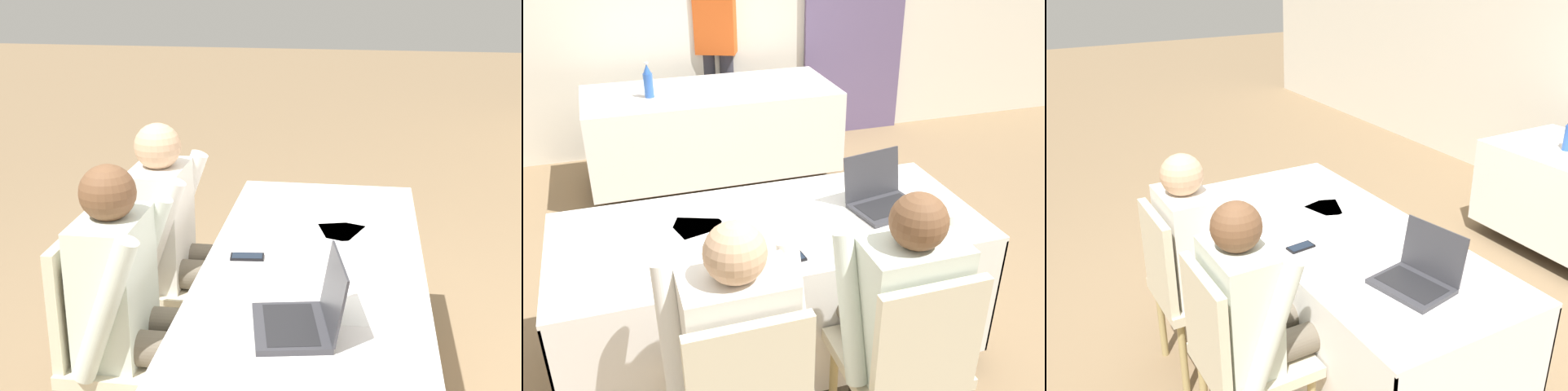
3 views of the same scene
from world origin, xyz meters
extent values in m
cube|color=white|center=(0.00, 0.00, 0.74)|extent=(1.90, 0.83, 0.02)
cube|color=white|center=(0.00, -0.41, 0.42)|extent=(1.90, 0.01, 0.61)
cube|color=white|center=(0.00, 0.41, 0.42)|extent=(1.90, 0.01, 0.61)
cube|color=white|center=(-0.95, 0.00, 0.42)|extent=(0.01, 0.83, 0.61)
cube|color=#333338|center=(0.56, -0.04, 0.76)|extent=(0.35, 0.28, 0.02)
cube|color=black|center=(0.56, -0.04, 0.77)|extent=(0.30, 0.21, 0.00)
cube|color=#333338|center=(0.54, 0.10, 0.88)|extent=(0.31, 0.10, 0.22)
cube|color=black|center=(0.54, 0.10, 0.88)|extent=(0.28, 0.08, 0.19)
cube|color=black|center=(0.02, -0.26, 0.75)|extent=(0.08, 0.14, 0.01)
cube|color=#192333|center=(0.02, -0.26, 0.76)|extent=(0.07, 0.12, 0.00)
cube|color=white|center=(-0.32, 0.16, 0.75)|extent=(0.28, 0.34, 0.00)
cube|color=white|center=(-0.34, 0.02, 0.75)|extent=(0.30, 0.35, 0.00)
cube|color=white|center=(0.40, 0.11, 0.75)|extent=(0.22, 0.30, 0.00)
cylinder|color=tan|center=(-0.14, -0.47, 0.21)|extent=(0.04, 0.04, 0.43)
cylinder|color=tan|center=(-0.49, -0.47, 0.21)|extent=(0.04, 0.04, 0.43)
cylinder|color=tan|center=(-0.14, -0.82, 0.21)|extent=(0.04, 0.04, 0.43)
cylinder|color=tan|center=(-0.49, -0.82, 0.21)|extent=(0.04, 0.04, 0.43)
cube|color=beige|center=(-0.31, -0.65, 0.45)|extent=(0.44, 0.44, 0.05)
cube|color=beige|center=(-0.31, -0.85, 0.70)|extent=(0.40, 0.04, 0.45)
cylinder|color=tan|center=(0.14, -0.47, 0.21)|extent=(0.04, 0.04, 0.43)
cylinder|color=tan|center=(0.14, -0.82, 0.21)|extent=(0.04, 0.04, 0.43)
cube|color=beige|center=(0.31, -0.65, 0.45)|extent=(0.44, 0.44, 0.05)
cube|color=beige|center=(0.31, -0.85, 0.70)|extent=(0.40, 0.04, 0.45)
cylinder|color=#665B4C|center=(-0.22, -0.52, 0.54)|extent=(0.13, 0.42, 0.13)
cylinder|color=#665B4C|center=(-0.40, -0.52, 0.54)|extent=(0.13, 0.42, 0.13)
cylinder|color=#665B4C|center=(-0.22, -0.34, 0.24)|extent=(0.10, 0.10, 0.48)
cylinder|color=#665B4C|center=(-0.40, -0.34, 0.24)|extent=(0.10, 0.10, 0.48)
cube|color=silver|center=(-0.31, -0.70, 0.74)|extent=(0.36, 0.22, 0.52)
cylinder|color=silver|center=(-0.10, -0.66, 0.75)|extent=(0.08, 0.26, 0.54)
cylinder|color=silver|center=(-0.52, -0.66, 0.75)|extent=(0.08, 0.26, 0.54)
sphere|color=tan|center=(-0.31, -0.70, 1.09)|extent=(0.20, 0.20, 0.20)
cylinder|color=#665B4C|center=(0.40, -0.52, 0.54)|extent=(0.13, 0.42, 0.13)
cylinder|color=#665B4C|center=(0.22, -0.52, 0.54)|extent=(0.13, 0.42, 0.13)
cube|color=silver|center=(0.31, -0.70, 0.74)|extent=(0.36, 0.22, 0.52)
cylinder|color=silver|center=(0.52, -0.66, 0.75)|extent=(0.08, 0.26, 0.54)
cylinder|color=silver|center=(0.10, -0.66, 0.75)|extent=(0.08, 0.26, 0.54)
sphere|color=brown|center=(0.31, -0.70, 1.09)|extent=(0.20, 0.20, 0.20)
camera|label=1|loc=(2.57, 0.16, 1.88)|focal=50.00mm
camera|label=2|loc=(-0.63, -2.15, 2.04)|focal=40.00mm
camera|label=3|loc=(2.13, -1.44, 2.05)|focal=40.00mm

